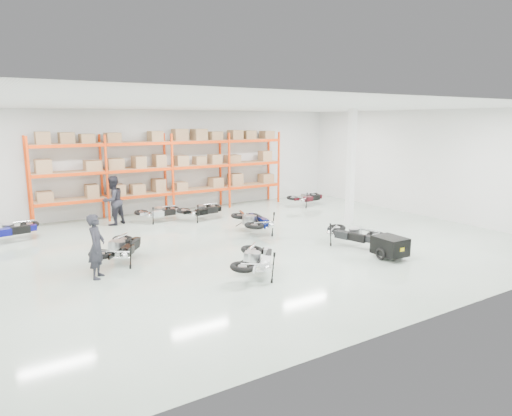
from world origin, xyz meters
TOP-DOWN VIEW (x-y plane):
  - room at (0.00, 0.00)m, footprint 18.00×18.00m
  - pallet_rack at (-0.00, 6.45)m, footprint 11.28×0.98m
  - structural_column at (5.20, 0.50)m, footprint 0.25×0.25m
  - moto_blue_centre at (1.06, 1.08)m, footprint 1.43×2.19m
  - moto_silver_left at (-1.26, -2.80)m, footprint 1.91×2.01m
  - moto_black_far_left at (-3.99, 0.23)m, footprint 1.90×2.06m
  - moto_touring_right at (2.92, -2.04)m, footprint 1.28×1.94m
  - trailer at (2.92, -3.64)m, footprint 0.82×1.56m
  - moto_back_a at (-6.57, 4.54)m, footprint 1.92×1.12m
  - moto_back_b at (-1.08, 4.90)m, footprint 1.68×0.90m
  - moto_back_c at (0.50, 4.25)m, footprint 1.83×1.07m
  - moto_back_d at (6.15, 4.43)m, footprint 1.82×1.08m
  - person_left at (-4.85, -0.77)m, footprint 0.66×0.74m
  - person_back at (-2.82, 5.25)m, footprint 1.17×1.09m

SIDE VIEW (x-z plane):
  - trailer at x=2.92m, z-range 0.06..0.70m
  - moto_back_b at x=-1.08m, z-range -0.03..1.03m
  - moto_back_d at x=6.15m, z-range -0.03..1.09m
  - moto_back_c at x=0.50m, z-range -0.03..1.09m
  - moto_touring_right at x=2.92m, z-range -0.03..1.12m
  - moto_back_a at x=-6.57m, z-range -0.03..1.14m
  - moto_silver_left at x=-1.26m, z-range -0.03..1.17m
  - moto_black_far_left at x=-3.99m, z-range -0.03..1.19m
  - moto_blue_centre at x=1.06m, z-range -0.04..1.27m
  - person_left at x=-4.85m, z-range 0.00..1.70m
  - person_back at x=-2.82m, z-range 0.00..1.94m
  - room at x=0.00m, z-range -6.75..11.25m
  - structural_column at x=5.20m, z-range 0.00..4.50m
  - pallet_rack at x=0.00m, z-range 0.45..4.07m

